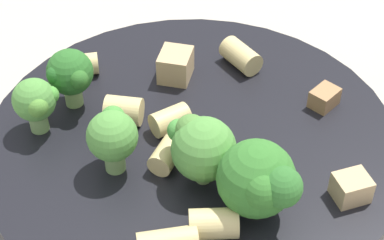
{
  "coord_description": "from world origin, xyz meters",
  "views": [
    {
      "loc": [
        -0.26,
        -0.07,
        0.29
      ],
      "look_at": [
        0.0,
        0.0,
        0.05
      ],
      "focal_mm": 60.0,
      "sensor_mm": 36.0,
      "label": 1
    }
  ],
  "objects_px": {
    "rigatoni_2": "(122,114)",
    "chicken_chunk_1": "(324,98)",
    "pasta_bowl": "(192,153)",
    "rigatoni_4": "(77,65)",
    "broccoli_floret_2": "(259,181)",
    "broccoli_floret_3": "(112,136)",
    "broccoli_floret_4": "(36,102)",
    "rigatoni_5": "(169,123)",
    "rigatoni_1": "(241,56)",
    "broccoli_floret_1": "(202,147)",
    "rigatoni_3": "(214,224)",
    "chicken_chunk_0": "(351,188)",
    "chicken_chunk_2": "(176,65)",
    "broccoli_floret_0": "(71,74)",
    "rigatoni_6": "(167,155)"
  },
  "relations": [
    {
      "from": "rigatoni_2",
      "to": "chicken_chunk_1",
      "type": "relative_size",
      "value": 1.27
    },
    {
      "from": "pasta_bowl",
      "to": "rigatoni_4",
      "type": "distance_m",
      "value": 0.09
    },
    {
      "from": "pasta_bowl",
      "to": "broccoli_floret_2",
      "type": "relative_size",
      "value": 5.52
    },
    {
      "from": "broccoli_floret_3",
      "to": "broccoli_floret_4",
      "type": "bearing_deg",
      "value": 71.45
    },
    {
      "from": "rigatoni_5",
      "to": "broccoli_floret_2",
      "type": "bearing_deg",
      "value": -128.53
    },
    {
      "from": "broccoli_floret_3",
      "to": "rigatoni_1",
      "type": "height_order",
      "value": "broccoli_floret_3"
    },
    {
      "from": "broccoli_floret_1",
      "to": "broccoli_floret_2",
      "type": "bearing_deg",
      "value": -117.95
    },
    {
      "from": "broccoli_floret_1",
      "to": "broccoli_floret_2",
      "type": "relative_size",
      "value": 0.91
    },
    {
      "from": "broccoli_floret_1",
      "to": "rigatoni_5",
      "type": "height_order",
      "value": "broccoli_floret_1"
    },
    {
      "from": "broccoli_floret_2",
      "to": "broccoli_floret_4",
      "type": "distance_m",
      "value": 0.13
    },
    {
      "from": "broccoli_floret_4",
      "to": "rigatoni_4",
      "type": "xyz_separation_m",
      "value": [
        0.05,
        -0.0,
        -0.01
      ]
    },
    {
      "from": "pasta_bowl",
      "to": "rigatoni_5",
      "type": "relative_size",
      "value": 11.02
    },
    {
      "from": "broccoli_floret_2",
      "to": "broccoli_floret_3",
      "type": "relative_size",
      "value": 1.15
    },
    {
      "from": "rigatoni_2",
      "to": "rigatoni_5",
      "type": "bearing_deg",
      "value": -89.93
    },
    {
      "from": "rigatoni_3",
      "to": "chicken_chunk_1",
      "type": "bearing_deg",
      "value": -20.83
    },
    {
      "from": "pasta_bowl",
      "to": "chicken_chunk_0",
      "type": "distance_m",
      "value": 0.1
    },
    {
      "from": "rigatoni_4",
      "to": "rigatoni_3",
      "type": "bearing_deg",
      "value": -132.34
    },
    {
      "from": "chicken_chunk_2",
      "to": "rigatoni_1",
      "type": "bearing_deg",
      "value": -59.97
    },
    {
      "from": "pasta_bowl",
      "to": "rigatoni_3",
      "type": "bearing_deg",
      "value": -157.29
    },
    {
      "from": "broccoli_floret_0",
      "to": "broccoli_floret_1",
      "type": "height_order",
      "value": "broccoli_floret_1"
    },
    {
      "from": "rigatoni_3",
      "to": "rigatoni_5",
      "type": "relative_size",
      "value": 1.1
    },
    {
      "from": "pasta_bowl",
      "to": "broccoli_floret_1",
      "type": "xyz_separation_m",
      "value": [
        -0.03,
        -0.01,
        0.04
      ]
    },
    {
      "from": "broccoli_floret_3",
      "to": "chicken_chunk_2",
      "type": "bearing_deg",
      "value": -6.97
    },
    {
      "from": "pasta_bowl",
      "to": "rigatoni_4",
      "type": "height_order",
      "value": "rigatoni_4"
    },
    {
      "from": "broccoli_floret_0",
      "to": "chicken_chunk_0",
      "type": "height_order",
      "value": "broccoli_floret_0"
    },
    {
      "from": "pasta_bowl",
      "to": "chicken_chunk_1",
      "type": "relative_size",
      "value": 14.3
    },
    {
      "from": "pasta_bowl",
      "to": "broccoli_floret_3",
      "type": "height_order",
      "value": "broccoli_floret_3"
    },
    {
      "from": "pasta_bowl",
      "to": "chicken_chunk_1",
      "type": "distance_m",
      "value": 0.08
    },
    {
      "from": "broccoli_floret_1",
      "to": "rigatoni_4",
      "type": "distance_m",
      "value": 0.12
    },
    {
      "from": "broccoli_floret_1",
      "to": "broccoli_floret_3",
      "type": "xyz_separation_m",
      "value": [
        -0.0,
        0.05,
        0.0
      ]
    },
    {
      "from": "pasta_bowl",
      "to": "chicken_chunk_2",
      "type": "xyz_separation_m",
      "value": [
        0.05,
        0.02,
        0.03
      ]
    },
    {
      "from": "pasta_bowl",
      "to": "broccoli_floret_2",
      "type": "height_order",
      "value": "broccoli_floret_2"
    },
    {
      "from": "broccoli_floret_3",
      "to": "broccoli_floret_1",
      "type": "bearing_deg",
      "value": -85.41
    },
    {
      "from": "rigatoni_2",
      "to": "rigatoni_5",
      "type": "xyz_separation_m",
      "value": [
        0.0,
        -0.03,
        -0.0
      ]
    },
    {
      "from": "pasta_bowl",
      "to": "rigatoni_1",
      "type": "relative_size",
      "value": 8.9
    },
    {
      "from": "broccoli_floret_4",
      "to": "broccoli_floret_2",
      "type": "bearing_deg",
      "value": -103.25
    },
    {
      "from": "broccoli_floret_1",
      "to": "rigatoni_1",
      "type": "height_order",
      "value": "broccoli_floret_1"
    },
    {
      "from": "broccoli_floret_3",
      "to": "rigatoni_6",
      "type": "bearing_deg",
      "value": -70.88
    },
    {
      "from": "broccoli_floret_1",
      "to": "rigatoni_3",
      "type": "xyz_separation_m",
      "value": [
        -0.03,
        -0.01,
        -0.02
      ]
    },
    {
      "from": "chicken_chunk_1",
      "to": "rigatoni_3",
      "type": "bearing_deg",
      "value": 159.17
    },
    {
      "from": "rigatoni_2",
      "to": "rigatoni_4",
      "type": "xyz_separation_m",
      "value": [
        0.04,
        0.04,
        -0.0
      ]
    },
    {
      "from": "broccoli_floret_4",
      "to": "rigatoni_5",
      "type": "relative_size",
      "value": 1.59
    },
    {
      "from": "broccoli_floret_2",
      "to": "chicken_chunk_0",
      "type": "distance_m",
      "value": 0.05
    },
    {
      "from": "pasta_bowl",
      "to": "rigatoni_1",
      "type": "bearing_deg",
      "value": -11.52
    },
    {
      "from": "broccoli_floret_4",
      "to": "chicken_chunk_2",
      "type": "bearing_deg",
      "value": -42.68
    },
    {
      "from": "broccoli_floret_2",
      "to": "rigatoni_1",
      "type": "height_order",
      "value": "broccoli_floret_2"
    },
    {
      "from": "rigatoni_2",
      "to": "rigatoni_4",
      "type": "bearing_deg",
      "value": 48.85
    },
    {
      "from": "broccoli_floret_2",
      "to": "rigatoni_2",
      "type": "bearing_deg",
      "value": 61.68
    },
    {
      "from": "broccoli_floret_1",
      "to": "broccoli_floret_2",
      "type": "distance_m",
      "value": 0.04
    },
    {
      "from": "broccoli_floret_1",
      "to": "chicken_chunk_0",
      "type": "distance_m",
      "value": 0.08
    }
  ]
}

